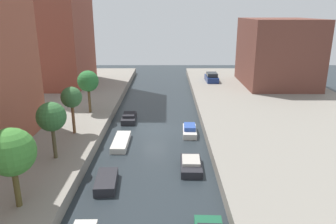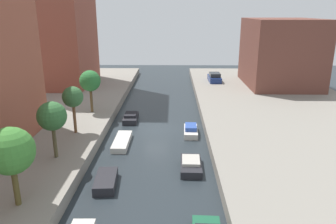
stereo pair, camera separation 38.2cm
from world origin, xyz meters
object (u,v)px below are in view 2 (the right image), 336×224
Objects in this scene: low_block_right at (281,52)px; moored_boat_right_1 at (191,165)px; street_tree_1 at (52,117)px; moored_boat_left_1 at (106,181)px; moored_boat_left_3 at (131,117)px; moored_boat_left_2 at (122,142)px; street_tree_0 at (10,151)px; moored_boat_right_2 at (191,131)px; street_tree_2 at (73,97)px; street_tree_3 at (90,81)px; parked_car at (214,78)px.

low_block_right is 3.68× the size of moored_boat_right_1.
moored_boat_left_1 is (4.40, -2.59, -4.01)m from street_tree_1.
moored_boat_left_3 is at bearing 90.02° from moored_boat_left_1.
street_tree_1 is 7.78m from moored_boat_left_2.
moored_boat_right_1 is at bearing 31.74° from street_tree_0.
low_block_right reaches higher than moored_boat_right_1.
moored_boat_left_1 is (-21.03, -29.12, -5.59)m from low_block_right.
street_tree_1 is 1.35× the size of moored_boat_right_2.
moored_boat_right_1 is (-14.79, -26.51, -5.57)m from low_block_right.
moored_boat_left_1 is 7.53m from moored_boat_left_2.
moored_boat_right_1 is 7.60m from moored_boat_right_2.
street_tree_2 is at bearing 90.00° from street_tree_1.
street_tree_3 is 12.52m from moored_boat_right_2.
street_tree_1 is at bearing -90.00° from street_tree_3.
parked_car is at bearing 60.99° from street_tree_1.
low_block_right is at bearing 54.16° from moored_boat_left_1.
moored_boat_left_3 is at bearing 76.55° from street_tree_0.
low_block_right is 2.80× the size of street_tree_1.
moored_boat_right_1 is at bearing 22.64° from moored_boat_left_1.
low_block_right is at bearing 46.21° from street_tree_1.
moored_boat_left_2 is 6.86m from moored_boat_left_3.
parked_car reaches higher than moored_boat_left_2.
moored_boat_left_2 is (4.41, -0.44, -4.15)m from street_tree_2.
street_tree_1 is at bearing -131.74° from moored_boat_left_2.
parked_car is 1.15× the size of moored_boat_left_3.
moored_boat_right_2 is at bearing 21.96° from moored_boat_left_2.
street_tree_0 is 6.57m from street_tree_1.
street_tree_1 is 1.26× the size of moored_boat_left_3.
street_tree_1 is 1.38× the size of moored_boat_left_1.
moored_boat_right_2 is at bearing 11.39° from street_tree_2.
low_block_right reaches higher than street_tree_1.
street_tree_0 is at bearing -137.86° from moored_boat_left_1.
moored_boat_right_2 is at bearing 57.03° from moored_boat_left_1.
moored_boat_right_1 is 1.03× the size of moored_boat_right_2.
moored_boat_left_2 is 1.31× the size of moored_boat_right_1.
moored_boat_left_3 is (-0.02, 6.86, 0.11)m from moored_boat_left_2.
street_tree_2 is at bearing -124.39° from moored_boat_left_3.
low_block_right is at bearing 45.76° from moored_boat_left_2.
low_block_right is at bearing 52.46° from street_tree_0.
street_tree_2 is at bearing -90.00° from street_tree_3.
low_block_right is 41.76m from street_tree_0.
low_block_right is at bearing 60.84° from moored_boat_right_1.
moored_boat_left_1 reaches higher than moored_boat_left_2.
parked_car is 1.25× the size of moored_boat_left_1.
moored_boat_left_2 is 7.94m from moored_boat_right_1.
street_tree_1 reaches higher than moored_boat_left_2.
street_tree_1 reaches higher than street_tree_2.
low_block_right is 30.87m from moored_boat_right_1.
moored_boat_right_1 is at bearing -26.79° from street_tree_2.
moored_boat_right_2 is at bearing -21.30° from street_tree_3.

